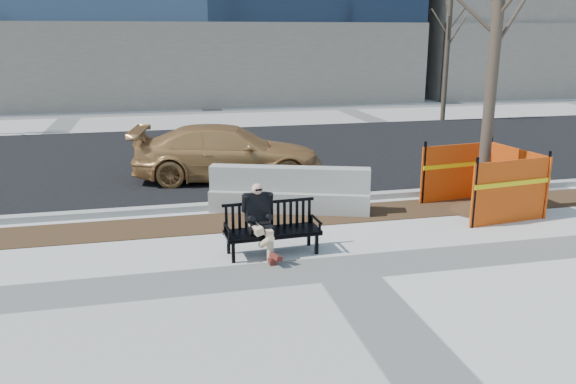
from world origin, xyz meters
name	(u,v)px	position (x,y,z in m)	size (l,w,h in m)	color
ground	(342,268)	(0.00, 0.00, 0.00)	(120.00, 120.00, 0.00)	beige
mulch_strip	(300,217)	(0.00, 2.60, 0.00)	(40.00, 1.20, 0.02)	#47301C
asphalt_street	(249,155)	(0.00, 8.80, 0.00)	(60.00, 10.40, 0.01)	black
curb	(289,201)	(0.00, 3.55, 0.06)	(60.00, 0.25, 0.12)	#9E9B93
bench	(273,254)	(-0.92, 0.83, 0.00)	(1.59, 0.57, 0.85)	black
seated_man	(259,254)	(-1.14, 0.86, 0.00)	(0.50, 0.83, 1.16)	black
tree_fence	(480,211)	(3.68, 2.20, 0.00)	(2.67, 2.67, 6.68)	#FD5410
sedan	(229,179)	(-0.97, 5.98, 0.00)	(1.86, 4.59, 1.33)	#AC7A41
jersey_barrier_left	(290,211)	(-0.11, 3.08, 0.00)	(3.22, 0.64, 0.92)	#98968E
far_tree_right	(442,120)	(8.94, 13.91, 0.00)	(2.12, 2.12, 5.73)	#41372A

